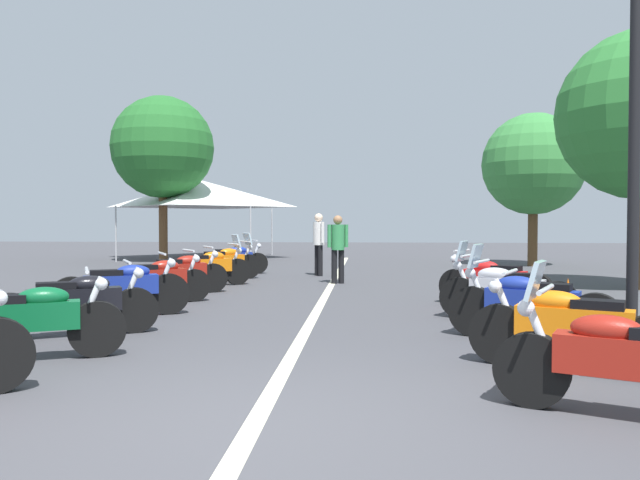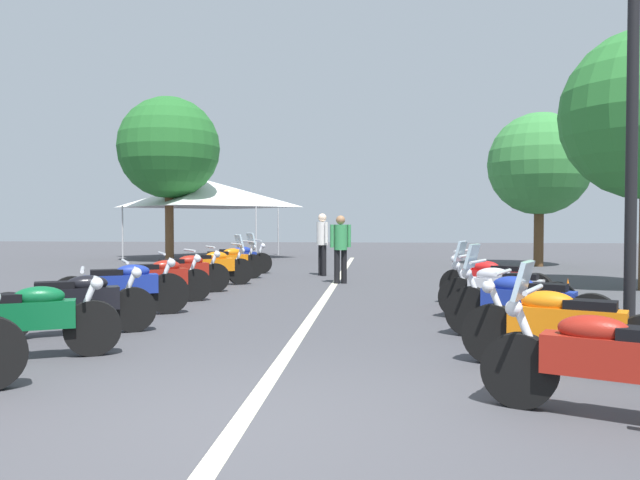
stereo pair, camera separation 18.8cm
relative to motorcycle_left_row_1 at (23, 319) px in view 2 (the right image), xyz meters
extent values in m
plane|color=#424247|center=(-1.93, -2.79, -0.45)|extent=(80.00, 80.00, 0.00)
cube|color=beige|center=(5.38, -2.79, -0.45)|extent=(27.77, 0.16, 0.01)
cylinder|color=black|center=(0.30, -0.63, -0.14)|extent=(0.40, 0.62, 0.62)
cube|color=#0C592D|center=(-0.01, 0.02, 0.04)|extent=(0.73, 1.11, 0.30)
ellipsoid|color=#0C592D|center=(0.07, -0.14, 0.24)|extent=(0.46, 0.58, 0.22)
cylinder|color=silver|center=(0.28, -0.58, 0.16)|extent=(0.19, 0.29, 0.58)
cylinder|color=silver|center=(0.26, -0.54, 0.52)|extent=(0.58, 0.31, 0.04)
sphere|color=silver|center=(0.33, -0.68, 0.36)|extent=(0.14, 0.14, 0.14)
cylinder|color=black|center=(1.79, -0.49, -0.15)|extent=(0.42, 0.60, 0.61)
cylinder|color=black|center=(1.05, 0.84, -0.15)|extent=(0.42, 0.60, 0.61)
cube|color=black|center=(1.42, 0.17, 0.03)|extent=(0.81, 1.15, 0.30)
ellipsoid|color=black|center=(1.51, 0.02, 0.23)|extent=(0.48, 0.58, 0.22)
cube|color=black|center=(1.31, 0.37, 0.21)|extent=(0.46, 0.55, 0.12)
cylinder|color=silver|center=(1.76, -0.44, 0.15)|extent=(0.20, 0.29, 0.58)
cylinder|color=silver|center=(1.74, -0.41, 0.51)|extent=(0.56, 0.34, 0.04)
sphere|color=silver|center=(1.81, -0.54, 0.35)|extent=(0.14, 0.14, 0.14)
cylinder|color=silver|center=(1.36, 0.66, -0.24)|extent=(0.34, 0.52, 0.08)
cylinder|color=black|center=(3.44, -0.42, -0.12)|extent=(0.43, 0.65, 0.66)
cylinder|color=black|center=(2.75, 0.88, -0.12)|extent=(0.43, 0.65, 0.66)
cube|color=navy|center=(3.09, 0.23, 0.06)|extent=(0.77, 1.12, 0.30)
ellipsoid|color=navy|center=(3.18, 0.07, 0.26)|extent=(0.47, 0.58, 0.22)
cube|color=black|center=(2.99, 0.43, 0.24)|extent=(0.45, 0.55, 0.12)
cylinder|color=silver|center=(3.41, -0.36, 0.18)|extent=(0.20, 0.29, 0.58)
cylinder|color=silver|center=(3.39, -0.33, 0.54)|extent=(0.57, 0.32, 0.04)
sphere|color=silver|center=(3.46, -0.46, 0.38)|extent=(0.14, 0.14, 0.14)
cylinder|color=silver|center=(3.05, 0.70, -0.22)|extent=(0.33, 0.52, 0.08)
cylinder|color=black|center=(5.04, -0.38, -0.14)|extent=(0.47, 0.58, 0.61)
cylinder|color=black|center=(4.21, 0.82, -0.14)|extent=(0.47, 0.58, 0.61)
cube|color=maroon|center=(4.62, 0.22, 0.04)|extent=(0.86, 1.07, 0.30)
ellipsoid|color=maroon|center=(4.72, 0.07, 0.24)|extent=(0.51, 0.58, 0.22)
cube|color=black|center=(4.50, 0.40, 0.22)|extent=(0.49, 0.54, 0.12)
cylinder|color=silver|center=(5.00, -0.33, 0.16)|extent=(0.22, 0.28, 0.58)
cylinder|color=silver|center=(4.98, -0.30, 0.52)|extent=(0.53, 0.39, 0.04)
sphere|color=silver|center=(5.06, -0.42, 0.36)|extent=(0.14, 0.14, 0.14)
cylinder|color=silver|center=(4.52, 0.68, -0.24)|extent=(0.38, 0.50, 0.08)
cylinder|color=black|center=(6.54, -0.36, -0.14)|extent=(0.44, 0.60, 0.62)
cylinder|color=black|center=(5.80, 0.83, -0.14)|extent=(0.44, 0.60, 0.62)
cube|color=maroon|center=(6.17, 0.24, 0.04)|extent=(0.80, 1.06, 0.30)
ellipsoid|color=maroon|center=(6.27, 0.08, 0.24)|extent=(0.49, 0.58, 0.22)
cube|color=black|center=(6.06, 0.42, 0.22)|extent=(0.47, 0.55, 0.12)
cylinder|color=silver|center=(6.51, -0.31, 0.16)|extent=(0.21, 0.28, 0.58)
cylinder|color=silver|center=(6.49, -0.28, 0.52)|extent=(0.55, 0.36, 0.04)
sphere|color=silver|center=(6.57, -0.40, 0.36)|extent=(0.14, 0.14, 0.14)
cylinder|color=silver|center=(6.10, 0.69, -0.24)|extent=(0.36, 0.51, 0.08)
cylinder|color=black|center=(8.14, -0.55, -0.14)|extent=(0.47, 0.60, 0.63)
cylinder|color=black|center=(7.28, 0.73, -0.14)|extent=(0.47, 0.60, 0.63)
cube|color=orange|center=(7.71, 0.09, 0.04)|extent=(0.89, 1.12, 0.30)
ellipsoid|color=orange|center=(7.81, -0.06, 0.24)|extent=(0.51, 0.58, 0.22)
cube|color=black|center=(7.58, 0.27, 0.22)|extent=(0.48, 0.54, 0.12)
cylinder|color=silver|center=(8.11, -0.50, 0.16)|extent=(0.22, 0.28, 0.58)
cylinder|color=silver|center=(8.08, -0.46, 0.52)|extent=(0.54, 0.38, 0.04)
sphere|color=silver|center=(8.17, -0.59, 0.36)|extent=(0.14, 0.14, 0.14)
cylinder|color=silver|center=(7.60, 0.57, -0.23)|extent=(0.37, 0.50, 0.08)
cube|color=silver|center=(8.13, -0.53, 0.59)|extent=(0.37, 0.30, 0.32)
cylinder|color=black|center=(9.71, -0.51, -0.13)|extent=(0.50, 0.60, 0.65)
cylinder|color=black|center=(8.81, 0.66, -0.13)|extent=(0.50, 0.60, 0.65)
cube|color=orange|center=(9.26, 0.07, 0.05)|extent=(0.91, 1.06, 0.30)
ellipsoid|color=orange|center=(9.37, -0.07, 0.25)|extent=(0.52, 0.57, 0.22)
cube|color=black|center=(9.12, 0.25, 0.23)|extent=(0.50, 0.54, 0.12)
cylinder|color=silver|center=(9.67, -0.46, 0.17)|extent=(0.23, 0.27, 0.58)
cylinder|color=silver|center=(9.65, -0.43, 0.53)|extent=(0.52, 0.41, 0.04)
sphere|color=silver|center=(9.74, -0.55, 0.37)|extent=(0.14, 0.14, 0.14)
cylinder|color=silver|center=(9.13, 0.54, -0.23)|extent=(0.40, 0.48, 0.08)
cube|color=silver|center=(9.70, -0.50, 0.60)|extent=(0.36, 0.32, 0.32)
cylinder|color=black|center=(11.25, -0.48, -0.15)|extent=(0.41, 0.60, 0.61)
cylinder|color=black|center=(10.55, 0.85, -0.15)|extent=(0.41, 0.60, 0.61)
cube|color=navy|center=(10.90, 0.19, 0.03)|extent=(0.78, 1.14, 0.30)
ellipsoid|color=navy|center=(10.98, 0.03, 0.23)|extent=(0.47, 0.58, 0.22)
cube|color=black|center=(10.80, 0.38, 0.21)|extent=(0.45, 0.55, 0.12)
cylinder|color=silver|center=(11.22, -0.42, 0.15)|extent=(0.20, 0.29, 0.58)
cylinder|color=silver|center=(11.20, -0.39, 0.51)|extent=(0.57, 0.32, 0.04)
sphere|color=silver|center=(11.27, -0.52, 0.35)|extent=(0.14, 0.14, 0.14)
cylinder|color=silver|center=(10.85, 0.67, -0.24)|extent=(0.33, 0.52, 0.08)
cylinder|color=black|center=(-1.23, -4.97, -0.15)|extent=(0.38, 0.61, 0.61)
cube|color=maroon|center=(-1.53, -5.63, 0.03)|extent=(0.72, 1.12, 0.30)
ellipsoid|color=maroon|center=(-1.46, -5.46, 0.23)|extent=(0.46, 0.58, 0.22)
cylinder|color=silver|center=(-1.25, -5.02, 0.15)|extent=(0.19, 0.29, 0.58)
cylinder|color=silver|center=(-1.27, -5.06, 0.51)|extent=(0.58, 0.30, 0.04)
sphere|color=silver|center=(-1.20, -4.92, 0.35)|extent=(0.14, 0.14, 0.14)
cube|color=silver|center=(-1.23, -4.99, 0.58)|extent=(0.38, 0.26, 0.32)
cylinder|color=black|center=(0.30, -5.03, -0.13)|extent=(0.39, 0.64, 0.64)
cube|color=orange|center=(0.00, -5.70, 0.05)|extent=(0.71, 1.12, 0.30)
ellipsoid|color=orange|center=(0.07, -5.53, 0.25)|extent=(0.45, 0.58, 0.22)
cube|color=black|center=(-0.10, -5.90, 0.23)|extent=(0.44, 0.54, 0.12)
cylinder|color=silver|center=(0.27, -5.09, 0.17)|extent=(0.18, 0.29, 0.58)
cylinder|color=silver|center=(0.26, -5.13, 0.53)|extent=(0.58, 0.29, 0.04)
sphere|color=silver|center=(0.32, -4.99, 0.37)|extent=(0.14, 0.14, 0.14)
cylinder|color=silver|center=(-0.35, -6.02, -0.23)|extent=(0.30, 0.53, 0.08)
cylinder|color=black|center=(1.87, -5.03, -0.12)|extent=(0.42, 0.65, 0.66)
cylinder|color=black|center=(1.21, -6.35, -0.12)|extent=(0.42, 0.65, 0.66)
cube|color=navy|center=(1.54, -5.69, 0.06)|extent=(0.75, 1.13, 0.30)
ellipsoid|color=navy|center=(1.62, -5.53, 0.26)|extent=(0.46, 0.58, 0.22)
cube|color=black|center=(1.44, -5.89, 0.24)|extent=(0.45, 0.55, 0.12)
cylinder|color=silver|center=(1.84, -5.09, 0.18)|extent=(0.19, 0.29, 0.58)
cylinder|color=silver|center=(1.82, -5.12, 0.54)|extent=(0.57, 0.31, 0.04)
sphere|color=silver|center=(1.89, -4.99, 0.38)|extent=(0.14, 0.14, 0.14)
cylinder|color=silver|center=(1.18, -6.01, -0.22)|extent=(0.32, 0.53, 0.08)
cube|color=silver|center=(1.86, -5.05, 0.61)|extent=(0.38, 0.27, 0.32)
cylinder|color=black|center=(3.41, -5.09, -0.13)|extent=(0.39, 0.64, 0.64)
cylinder|color=black|center=(2.82, -6.39, -0.13)|extent=(0.39, 0.64, 0.64)
cube|color=silver|center=(3.12, -5.74, 0.05)|extent=(0.70, 1.10, 0.30)
ellipsoid|color=silver|center=(3.19, -5.58, 0.25)|extent=(0.45, 0.58, 0.22)
cube|color=black|center=(3.03, -5.94, 0.23)|extent=(0.43, 0.54, 0.12)
cylinder|color=silver|center=(3.38, -5.15, 0.17)|extent=(0.18, 0.29, 0.58)
cylinder|color=silver|center=(3.37, -5.18, 0.53)|extent=(0.58, 0.29, 0.04)
sphere|color=silver|center=(3.43, -5.05, 0.37)|extent=(0.14, 0.14, 0.14)
cylinder|color=silver|center=(2.78, -6.06, -0.23)|extent=(0.30, 0.53, 0.08)
cube|color=silver|center=(3.40, -5.11, 0.60)|extent=(0.38, 0.26, 0.32)
cylinder|color=black|center=(5.11, -5.28, -0.13)|extent=(0.47, 0.61, 0.64)
cylinder|color=black|center=(4.33, -6.48, -0.13)|extent=(0.47, 0.61, 0.64)
cube|color=red|center=(4.72, -5.88, 0.05)|extent=(0.83, 1.07, 0.30)
ellipsoid|color=red|center=(4.82, -5.73, 0.25)|extent=(0.50, 0.58, 0.22)
cube|color=black|center=(4.60, -6.06, 0.23)|extent=(0.48, 0.54, 0.12)
cylinder|color=silver|center=(5.08, -5.33, 0.17)|extent=(0.22, 0.28, 0.58)
cylinder|color=silver|center=(5.06, -5.36, 0.53)|extent=(0.54, 0.37, 0.04)
sphere|color=silver|center=(5.14, -5.23, 0.37)|extent=(0.14, 0.14, 0.14)
cylinder|color=silver|center=(4.33, -6.14, -0.23)|extent=(0.37, 0.50, 0.08)
cylinder|color=black|center=(1.68, -6.96, 1.86)|extent=(0.14, 0.14, 4.63)
cube|color=orange|center=(3.67, -6.81, -0.44)|extent=(0.36, 0.36, 0.03)
cone|color=orange|center=(3.67, -6.81, -0.14)|extent=(0.26, 0.26, 0.60)
cylinder|color=white|center=(3.67, -6.81, -0.11)|extent=(0.19, 0.19, 0.07)
cylinder|color=black|center=(8.63, -3.02, -0.04)|extent=(0.14, 0.14, 0.82)
cylinder|color=black|center=(8.56, -2.85, -0.04)|extent=(0.14, 0.14, 0.82)
cylinder|color=#338C4C|center=(8.60, -2.93, 0.68)|extent=(0.32, 0.32, 0.62)
cylinder|color=#338C4C|center=(8.68, -3.14, 0.71)|extent=(0.09, 0.09, 0.55)
cylinder|color=#338C4C|center=(8.52, -2.73, 0.71)|extent=(0.09, 0.09, 0.55)
sphere|color=#9E704C|center=(8.60, -2.93, 1.09)|extent=(0.22, 0.22, 0.22)
cylinder|color=black|center=(10.76, -2.25, -0.02)|extent=(0.14, 0.14, 0.86)
cylinder|color=black|center=(10.61, -2.35, -0.02)|extent=(0.14, 0.14, 0.86)
cylinder|color=silver|center=(10.68, -2.30, 0.73)|extent=(0.32, 0.32, 0.64)
cylinder|color=silver|center=(10.87, -2.18, 0.76)|extent=(0.09, 0.09, 0.58)
cylinder|color=silver|center=(10.50, -2.42, 0.76)|extent=(0.09, 0.09, 0.58)
sphere|color=beige|center=(10.68, -2.30, 1.16)|extent=(0.23, 0.23, 0.23)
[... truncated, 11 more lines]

